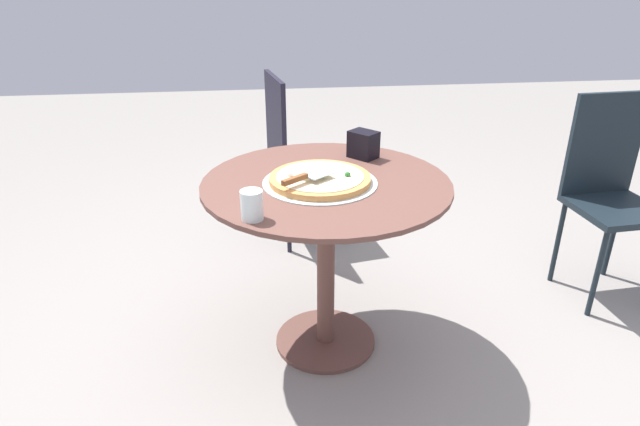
# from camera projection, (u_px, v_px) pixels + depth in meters

# --- Properties ---
(ground_plane) EXTENTS (10.00, 10.00, 0.00)m
(ground_plane) POSITION_uv_depth(u_px,v_px,m) (325.00, 341.00, 2.31)
(ground_plane) COLOR gray
(patio_table) EXTENTS (0.92, 0.92, 0.73)m
(patio_table) POSITION_uv_depth(u_px,v_px,m) (326.00, 222.00, 2.07)
(patio_table) COLOR brown
(patio_table) RESTS_ON ground
(pizza_on_tray) EXTENTS (0.42, 0.42, 0.05)m
(pizza_on_tray) POSITION_uv_depth(u_px,v_px,m) (320.00, 179.00, 1.98)
(pizza_on_tray) COLOR silver
(pizza_on_tray) RESTS_ON patio_table
(pizza_server) EXTENTS (0.20, 0.17, 0.02)m
(pizza_server) POSITION_uv_depth(u_px,v_px,m) (305.00, 177.00, 1.90)
(pizza_server) COLOR silver
(pizza_server) RESTS_ON pizza_on_tray
(drinking_cup) EXTENTS (0.07, 0.07, 0.10)m
(drinking_cup) POSITION_uv_depth(u_px,v_px,m) (252.00, 205.00, 1.69)
(drinking_cup) COLOR white
(drinking_cup) RESTS_ON patio_table
(napkin_dispenser) EXTENTS (0.13, 0.14, 0.11)m
(napkin_dispenser) POSITION_uv_depth(u_px,v_px,m) (363.00, 145.00, 2.22)
(napkin_dispenser) COLOR black
(napkin_dispenser) RESTS_ON patio_table
(patio_chair_near) EXTENTS (0.38, 0.38, 0.94)m
(patio_chair_near) POSITION_uv_depth(u_px,v_px,m) (610.00, 184.00, 2.48)
(patio_chair_near) COLOR black
(patio_chair_near) RESTS_ON ground
(patio_chair_far) EXTENTS (0.46, 0.46, 0.93)m
(patio_chair_far) POSITION_uv_depth(u_px,v_px,m) (295.00, 149.00, 2.96)
(patio_chair_far) COLOR black
(patio_chair_far) RESTS_ON ground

